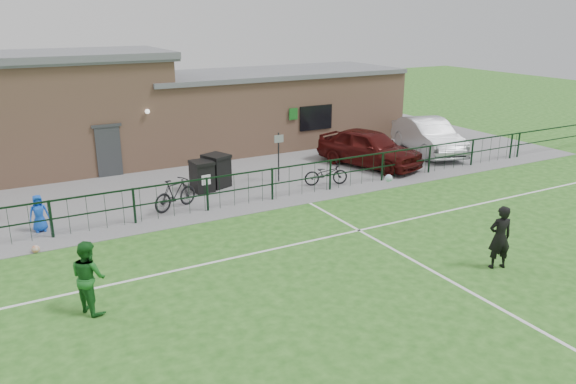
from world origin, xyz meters
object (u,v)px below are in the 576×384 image
car_maroon (369,148)px  outfield_player (89,277)px  wheelie_bin_left (216,172)px  wheelie_bin_right (202,177)px  car_silver (428,136)px  spectator_child (39,213)px  sign_post (279,157)px  bicycle_d (175,194)px  ball_ground (36,249)px  bicycle_e (326,174)px

car_maroon → outfield_player: size_ratio=2.81×
wheelie_bin_left → car_maroon: 7.09m
wheelie_bin_right → car_silver: 11.73m
wheelie_bin_right → spectator_child: bearing=-169.9°
wheelie_bin_right → outfield_player: (-5.42, -7.28, 0.29)m
sign_post → bicycle_d: 4.86m
car_maroon → spectator_child: bearing=167.8°
wheelie_bin_right → spectator_child: (-5.90, -1.46, 0.04)m
wheelie_bin_left → sign_post: 2.54m
bicycle_d → outfield_player: size_ratio=1.06×
bicycle_d → spectator_child: bearing=66.4°
bicycle_d → ball_ground: bicycle_d is taller
car_maroon → car_silver: bearing=-9.4°
sign_post → ball_ground: bearing=-163.0°
wheelie_bin_right → ball_ground: 6.98m
spectator_child → bicycle_e: bearing=-3.2°
bicycle_e → ball_ground: bicycle_e is taller
wheelie_bin_left → wheelie_bin_right: bearing=-178.5°
wheelie_bin_left → bicycle_e: wheelie_bin_left is taller
spectator_child → wheelie_bin_right: bearing=11.5°
sign_post → outfield_player: sign_post is taller
bicycle_d → bicycle_e: bicycle_d is taller
wheelie_bin_left → ball_ground: bearing=-174.6°
sign_post → outfield_player: 11.06m
car_silver → spectator_child: 17.72m
outfield_player → ball_ground: size_ratio=7.58×
wheelie_bin_right → bicycle_e: (4.56, -1.60, -0.09)m
bicycle_d → outfield_player: (-3.88, -5.79, 0.29)m
ball_ground → car_maroon: bearing=12.3°
wheelie_bin_right → bicycle_d: bicycle_d is taller
car_maroon → spectator_child: (-13.67, -1.37, -0.24)m
outfield_player → ball_ground: 4.28m
outfield_player → ball_ground: bearing=-12.3°
wheelie_bin_right → bicycle_e: wheelie_bin_right is taller
bicycle_d → ball_ground: 4.97m
sign_post → car_maroon: (4.64, 0.20, -0.18)m
bicycle_d → outfield_player: outfield_player is taller
wheelie_bin_right → car_maroon: 7.78m
sign_post → bicycle_e: bearing=-42.7°
wheelie_bin_right → car_silver: car_silver is taller
spectator_child → car_maroon: bearing=3.3°
wheelie_bin_left → car_silver: (11.01, 0.21, 0.23)m
car_silver → wheelie_bin_right: bearing=-161.5°
wheelie_bin_left → sign_post: (2.44, -0.58, 0.40)m
car_maroon → spectator_child: car_maroon is taller
bicycle_e → wheelie_bin_right: bearing=88.0°
wheelie_bin_left → bicycle_e: 4.30m
wheelie_bin_left → bicycle_d: bearing=-162.4°
car_maroon → ball_ground: 14.34m
wheelie_bin_left → sign_post: sign_post is taller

